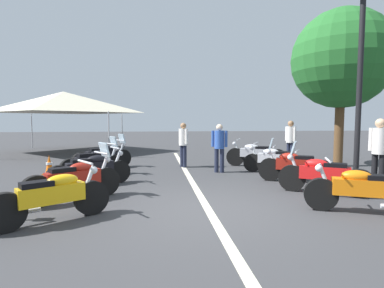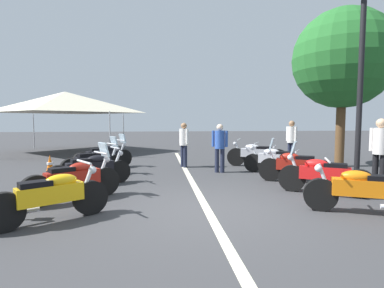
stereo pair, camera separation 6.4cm
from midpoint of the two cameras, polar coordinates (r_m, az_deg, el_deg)
ground_plane at (r=5.91m, az=2.76°, el=-12.28°), size 80.00×80.00×0.00m
lane_centre_stripe at (r=8.76m, az=-0.48°, el=-6.70°), size 13.86×0.16×0.01m
motorcycle_left_row_0 at (r=5.60m, az=-25.14°, el=-8.92°), size 1.22×1.71×0.99m
motorcycle_left_row_1 at (r=6.87m, az=-21.53°, el=-6.20°), size 1.33×1.79×1.21m
motorcycle_left_row_2 at (r=8.25m, az=-18.78°, el=-4.50°), size 1.18×1.97×0.99m
motorcycle_left_row_3 at (r=9.55m, az=-18.17°, el=-3.21°), size 1.26×1.72×1.20m
motorcycle_left_row_4 at (r=10.98m, az=-16.54°, el=-2.14°), size 1.39×1.86×1.21m
motorcycle_right_row_0 at (r=6.36m, az=29.76°, el=-7.50°), size 1.06×2.02×0.99m
motorcycle_right_row_1 at (r=7.61m, az=23.32°, el=-5.26°), size 1.22×1.82×1.21m
motorcycle_right_row_2 at (r=8.74m, az=18.64°, el=-3.87°), size 1.06×1.86×1.21m
motorcycle_right_row_3 at (r=10.04m, az=15.41°, el=-2.85°), size 1.20×1.91×0.98m
motorcycle_right_row_4 at (r=11.28m, az=11.80°, el=-1.87°), size 1.08×2.06×1.02m
street_lamp_twin_globe at (r=9.34m, az=29.22°, el=16.10°), size 0.32×1.22×5.46m
traffic_cone_0 at (r=10.58m, az=-25.55°, el=-3.61°), size 0.36×0.36×0.61m
bystander_0 at (r=9.84m, az=5.02°, el=-0.08°), size 0.32×0.50×1.58m
bystander_1 at (r=8.80m, az=31.74°, el=-0.57°), size 0.49×0.32×1.75m
bystander_2 at (r=12.31m, az=17.99°, el=0.96°), size 0.50×0.32×1.69m
bystander_3 at (r=10.89m, az=-1.83°, el=0.49°), size 0.48×0.32×1.61m
roadside_tree_0 at (r=12.53m, az=26.34°, el=14.16°), size 3.55×3.55×5.69m
event_tent at (r=17.33m, az=-23.21°, el=7.29°), size 5.97×5.97×3.20m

